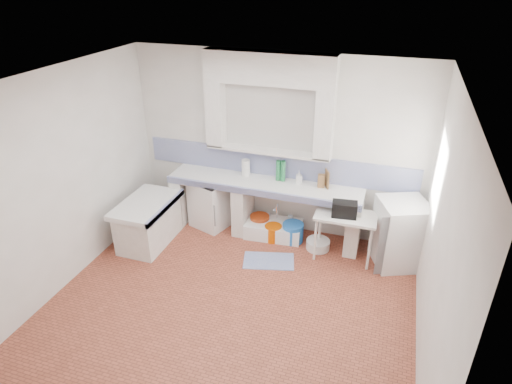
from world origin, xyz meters
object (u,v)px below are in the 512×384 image
(stove, at_px, (211,203))
(fridge, at_px, (400,233))
(sink, at_px, (274,230))
(side_table, at_px, (344,236))

(stove, distance_m, fridge, 2.95)
(stove, height_order, fridge, fridge)
(sink, xyz_separation_m, side_table, (1.12, -0.23, 0.25))
(sink, relative_size, side_table, 1.03)
(stove, bearing_deg, sink, 17.03)
(sink, bearing_deg, stove, 174.12)
(sink, height_order, fridge, fridge)
(sink, distance_m, side_table, 1.17)
(side_table, height_order, fridge, fridge)
(sink, xyz_separation_m, fridge, (1.88, -0.11, 0.38))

